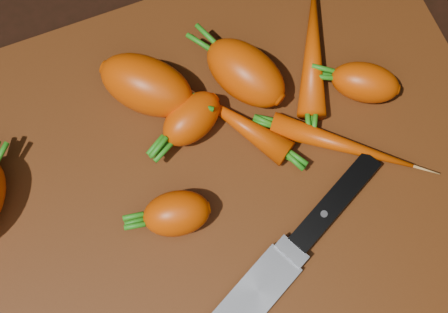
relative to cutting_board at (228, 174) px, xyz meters
name	(u,v)px	position (x,y,z in m)	size (l,w,h in m)	color
ground	(228,178)	(0.00, 0.00, -0.01)	(2.00, 2.00, 0.01)	black
cutting_board	(228,174)	(0.00, 0.00, 0.00)	(0.50, 0.40, 0.01)	#5B2C10
carrot_1	(177,213)	(-0.06, -0.02, 0.03)	(0.06, 0.04, 0.04)	#C73F00
carrot_2	(147,85)	(-0.04, 0.10, 0.03)	(0.09, 0.05, 0.05)	#C73F00
carrot_3	(246,73)	(0.05, 0.08, 0.03)	(0.08, 0.05, 0.05)	#C73F00
carrot_4	(192,119)	(-0.01, 0.05, 0.03)	(0.06, 0.04, 0.04)	#C73F00
carrot_5	(365,83)	(0.15, 0.03, 0.02)	(0.06, 0.04, 0.04)	#C73F00
carrot_6	(313,52)	(0.12, 0.08, 0.02)	(0.13, 0.03, 0.03)	#C73F00
carrot_7	(342,145)	(0.10, -0.02, 0.02)	(0.13, 0.02, 0.02)	#C73F00
carrot_8	(242,125)	(0.03, 0.03, 0.02)	(0.10, 0.03, 0.03)	#C73F00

